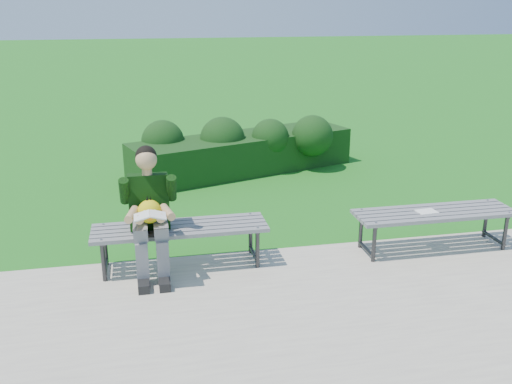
# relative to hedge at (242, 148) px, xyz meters

# --- Properties ---
(ground) EXTENTS (80.00, 80.00, 0.00)m
(ground) POSITION_rel_hedge_xyz_m (-0.42, -3.18, -0.40)
(ground) COLOR #2A6815
(ground) RESTS_ON ground
(walkway) EXTENTS (30.00, 3.50, 0.02)m
(walkway) POSITION_rel_hedge_xyz_m (-0.42, -4.93, -0.39)
(walkway) COLOR #ABA28E
(walkway) RESTS_ON ground
(hedge) EXTENTS (3.84, 2.08, 0.93)m
(hedge) POSITION_rel_hedge_xyz_m (0.00, 0.00, 0.00)
(hedge) COLOR #124011
(hedge) RESTS_ON ground
(bench_left) EXTENTS (1.80, 0.50, 0.46)m
(bench_left) POSITION_rel_hedge_xyz_m (-1.26, -3.41, 0.01)
(bench_left) COLOR slate
(bench_left) RESTS_ON walkway
(bench_right) EXTENTS (1.80, 0.50, 0.46)m
(bench_right) POSITION_rel_hedge_xyz_m (1.55, -3.52, 0.01)
(bench_right) COLOR slate
(bench_right) RESTS_ON walkway
(seated_boy) EXTENTS (0.56, 0.76, 1.31)m
(seated_boy) POSITION_rel_hedge_xyz_m (-1.56, -3.50, 0.31)
(seated_boy) COLOR slate
(seated_boy) RESTS_ON walkway
(paper_sheet) EXTENTS (0.23, 0.18, 0.01)m
(paper_sheet) POSITION_rel_hedge_xyz_m (1.45, -3.52, 0.07)
(paper_sheet) COLOR white
(paper_sheet) RESTS_ON bench_right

